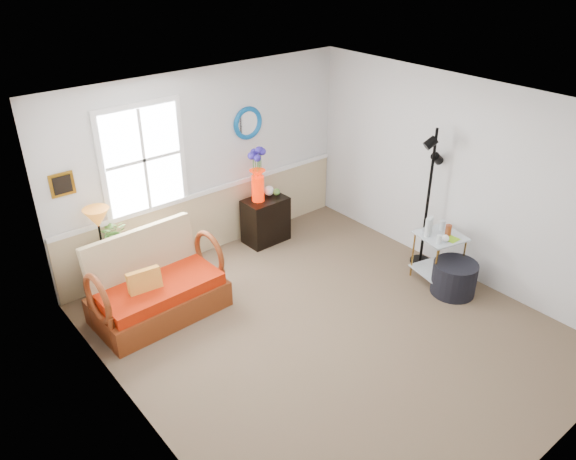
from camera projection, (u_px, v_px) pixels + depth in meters
floor at (328, 331)px, 6.53m from camera, size 4.50×5.00×0.01m
ceiling at (338, 112)px, 5.29m from camera, size 4.50×5.00×0.01m
walls at (332, 233)px, 5.91m from camera, size 4.51×5.01×2.60m
wainscot at (211, 221)px, 8.00m from camera, size 4.46×0.02×0.90m
chair_rail at (209, 191)px, 7.77m from camera, size 4.46×0.04×0.06m
window at (143, 160)px, 6.95m from camera, size 1.14×0.06×1.44m
picture at (62, 184)px, 6.41m from camera, size 0.28×0.03×0.28m
mirror at (248, 123)px, 7.78m from camera, size 0.47×0.07×0.47m
loveseat at (157, 279)px, 6.59m from camera, size 1.56×0.92×1.00m
throw_pillow at (145, 286)px, 6.43m from camera, size 0.39×0.13×0.39m
lamp_stand at (109, 273)px, 7.02m from camera, size 0.41×0.41×0.66m
table_lamp at (99, 230)px, 6.71m from camera, size 0.38×0.38×0.57m
potted_plant at (114, 236)px, 6.90m from camera, size 0.38×0.41×0.27m
cabinet at (266, 220)px, 8.26m from camera, size 0.64×0.42×0.68m
flower_vase at (257, 175)px, 7.88m from camera, size 0.29×0.29×0.78m
side_table at (438, 258)px, 7.32m from camera, size 0.64×0.64×0.68m
tabletop_items at (440, 228)px, 7.08m from camera, size 0.42×0.42×0.25m
floor_lamp at (428, 199)px, 7.42m from camera, size 0.37×0.37×1.95m
ottoman at (454, 278)px, 7.12m from camera, size 0.73×0.73×0.43m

